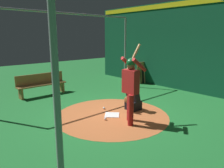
{
  "coord_description": "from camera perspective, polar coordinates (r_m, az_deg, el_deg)",
  "views": [
    {
      "loc": [
        3.97,
        4.47,
        2.3
      ],
      "look_at": [
        0.0,
        0.0,
        0.95
      ],
      "focal_mm": 34.32,
      "sensor_mm": 36.0,
      "label": 1
    }
  ],
  "objects": [
    {
      "name": "cage_frame",
      "position": [
        5.98,
        0.0,
        11.62
      ],
      "size": [
        5.98,
        4.92,
        3.11
      ],
      "color": "gray",
      "rests_on": "ground"
    },
    {
      "name": "home_plate",
      "position": [
        6.41,
        0.0,
        -8.21
      ],
      "size": [
        0.59,
        0.59,
        0.01
      ],
      "primitive_type": "cube",
      "rotation": [
        0.0,
        0.0,
        0.79
      ],
      "color": "white",
      "rests_on": "dirt_circle"
    },
    {
      "name": "dirt_circle",
      "position": [
        6.41,
        0.0,
        -8.29
      ],
      "size": [
        3.32,
        3.32,
        0.01
      ],
      "primitive_type": "cylinder",
      "color": "#B76033",
      "rests_on": "ground"
    },
    {
      "name": "baseball_0",
      "position": [
        6.89,
        -2.16,
        -6.41
      ],
      "size": [
        0.07,
        0.07,
        0.07
      ],
      "primitive_type": "sphere",
      "color": "white",
      "rests_on": "dirt_circle"
    },
    {
      "name": "ground_plane",
      "position": [
        6.41,
        0.0,
        -8.31
      ],
      "size": [
        26.8,
        26.8,
        0.0
      ],
      "primitive_type": "plane",
      "color": "#1E6B2D"
    },
    {
      "name": "bat_rack",
      "position": [
        10.73,
        8.02,
        2.86
      ],
      "size": [
        0.7,
        0.16,
        1.05
      ],
      "color": "olive",
      "rests_on": "ground"
    },
    {
      "name": "batter",
      "position": [
        5.61,
        5.04,
        -0.08
      ],
      "size": [
        0.68,
        0.49,
        2.09
      ],
      "color": "maroon",
      "rests_on": "ground"
    },
    {
      "name": "bench",
      "position": [
        8.89,
        -18.25,
        0.06
      ],
      "size": [
        1.92,
        0.36,
        0.85
      ],
      "color": "olive",
      "rests_on": "ground"
    },
    {
      "name": "baseball_1",
      "position": [
        6.04,
        -1.79,
        -9.22
      ],
      "size": [
        0.07,
        0.07,
        0.07
      ],
      "primitive_type": "sphere",
      "color": "white",
      "rests_on": "dirt_circle"
    },
    {
      "name": "catcher",
      "position": [
        6.77,
        5.5,
        -3.86
      ],
      "size": [
        0.58,
        0.4,
        0.95
      ],
      "color": "black",
      "rests_on": "ground"
    },
    {
      "name": "back_wall",
      "position": [
        9.45,
        20.36,
        9.36
      ],
      "size": [
        0.22,
        10.8,
        3.72
      ],
      "color": "#0F472D",
      "rests_on": "ground"
    }
  ]
}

